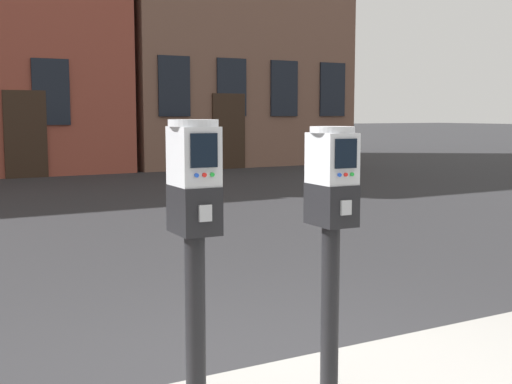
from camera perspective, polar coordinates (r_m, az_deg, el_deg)
parking_meter_near_kerb at (r=2.92m, az=-5.25°, el=-2.32°), size 0.23×0.26×1.38m
parking_meter_twin_adjacent at (r=3.28m, az=6.40°, el=-1.77°), size 0.23×0.26×1.35m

